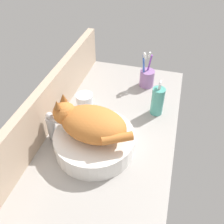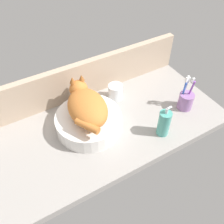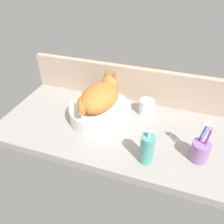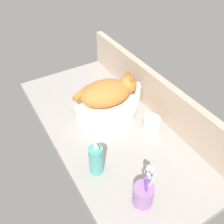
{
  "view_description": "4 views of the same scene",
  "coord_description": "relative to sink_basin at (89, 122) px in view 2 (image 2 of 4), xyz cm",
  "views": [
    {
      "loc": [
        -70.06,
        -21.1,
        76.03
      ],
      "look_at": [
        3.91,
        -0.76,
        9.5
      ],
      "focal_mm": 40.0,
      "sensor_mm": 36.0,
      "label": 1
    },
    {
      "loc": [
        -38.77,
        -71.09,
        91.01
      ],
      "look_at": [
        1.24,
        -2.17,
        9.84
      ],
      "focal_mm": 40.0,
      "sensor_mm": 36.0,
      "label": 2
    },
    {
      "loc": [
        25.91,
        -80.17,
        71.12
      ],
      "look_at": [
        -0.41,
        -2.17,
        9.63
      ],
      "focal_mm": 35.0,
      "sensor_mm": 36.0,
      "label": 3
    },
    {
      "loc": [
        74.99,
        -43.12,
        85.63
      ],
      "look_at": [
        -0.68,
        1.76,
        7.56
      ],
      "focal_mm": 40.0,
      "sensor_mm": 36.0,
      "label": 4
    }
  ],
  "objects": [
    {
      "name": "backsplash_panel",
      "position": [
        8.51,
        23.17,
        6.28
      ],
      "size": [
        115.01,
        3.6,
        20.31
      ],
      "primitive_type": "cube",
      "color": "tan",
      "rests_on": "ground_plane"
    },
    {
      "name": "cat",
      "position": [
        0.07,
        1.37,
        9.64
      ],
      "size": [
        19.68,
        31.94,
        14.0
      ],
      "color": "#CC7533",
      "rests_on": "sink_basin"
    },
    {
      "name": "soap_dispenser",
      "position": [
        28.13,
        -20.37,
        2.88
      ],
      "size": [
        5.66,
        5.66,
        16.57
      ],
      "color": "teal",
      "rests_on": "ground_plane"
    },
    {
      "name": "water_glass",
      "position": [
        21.71,
        11.96,
        -0.31
      ],
      "size": [
        7.81,
        7.81,
        8.33
      ],
      "color": "white",
      "rests_on": "ground_plane"
    },
    {
      "name": "sink_basin",
      "position": [
        0.0,
        0.0,
        0.0
      ],
      "size": [
        31.18,
        31.18,
        7.76
      ],
      "primitive_type": "cylinder",
      "color": "white",
      "rests_on": "ground_plane"
    },
    {
      "name": "toothbrush_cup",
      "position": [
        48.81,
        -12.26,
        1.01
      ],
      "size": [
        7.49,
        7.49,
        18.73
      ],
      "color": "#996BA8",
      "rests_on": "ground_plane"
    },
    {
      "name": "faucet",
      "position": [
        0.9,
        17.23,
        3.43
      ],
      "size": [
        3.6,
        11.84,
        13.6
      ],
      "color": "silver",
      "rests_on": "ground_plane"
    },
    {
      "name": "ground_plane",
      "position": [
        8.51,
        -2.8,
        -5.88
      ],
      "size": [
        115.01,
        55.54,
        4.0
      ],
      "primitive_type": "cube",
      "color": "#9E9993"
    }
  ]
}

